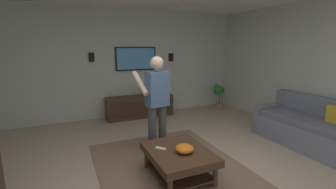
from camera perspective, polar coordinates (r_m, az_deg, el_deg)
name	(u,v)px	position (r m, az deg, el deg)	size (l,w,h in m)	color
ground_plane	(185,180)	(3.44, 4.07, -20.00)	(8.05, 8.05, 0.00)	tan
wall_back_tv	(123,64)	(6.15, -10.94, 7.26)	(0.10, 6.47, 2.69)	#B2B7AD
area_rug	(172,169)	(3.66, 1.04, -17.72)	(2.74, 2.08, 0.01)	#7A604C
couch	(310,129)	(5.05, 31.11, -7.11)	(1.91, 0.88, 0.87)	slate
coffee_table	(178,157)	(3.36, 2.55, -14.94)	(1.00, 0.80, 0.40)	#422B1C
media_console	(140,106)	(6.09, -6.81, -2.89)	(0.45, 1.70, 0.55)	#422B1C
tv	(136,59)	(6.14, -7.76, 8.62)	(0.05, 1.05, 0.59)	black
person_standing	(157,99)	(3.93, -2.77, -1.12)	(0.59, 0.60, 1.64)	#3F3F3F
potted_plant_short	(219,92)	(6.97, 12.15, 0.58)	(0.25, 0.32, 0.72)	#9E6B4C
bowl	(184,149)	(3.24, 3.97, -12.95)	(0.25, 0.25, 0.11)	orange
remote_white	(161,148)	(3.34, -1.75, -12.95)	(0.15, 0.04, 0.02)	white
vase_round	(147,91)	(6.03, -5.09, 0.73)	(0.22, 0.22, 0.22)	teal
wall_speaker_left	(171,57)	(6.50, 0.70, 8.99)	(0.06, 0.12, 0.22)	black
wall_speaker_right	(92,57)	(5.93, -18.05, 8.61)	(0.06, 0.12, 0.22)	black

